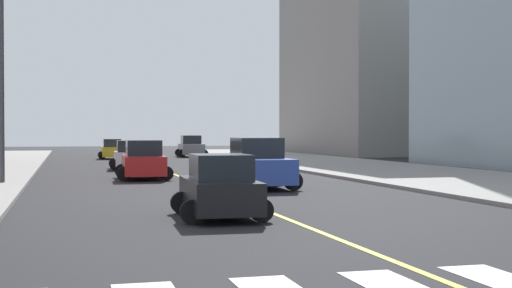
% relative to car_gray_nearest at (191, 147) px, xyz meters
% --- Properties ---
extents(lane_divider_paint, '(0.16, 80.00, 0.01)m').
position_rel_car_gray_nearest_xyz_m(lane_divider_paint, '(-5.42, -19.79, -0.91)').
color(lane_divider_paint, yellow).
rests_on(lane_divider_paint, ground).
extents(parking_garage_concrete, '(18.00, 24.00, 25.59)m').
position_rel_car_gray_nearest_xyz_m(parking_garage_concrete, '(22.61, 5.33, 11.88)').
color(parking_garage_concrete, gray).
rests_on(parking_garage_concrete, ground).
extents(car_gray_nearest, '(2.86, 4.46, 1.95)m').
position_rel_car_gray_nearest_xyz_m(car_gray_nearest, '(0.00, 0.00, 0.00)').
color(car_gray_nearest, slate).
rests_on(car_gray_nearest, ground).
extents(car_black_second, '(2.48, 3.87, 1.70)m').
position_rel_car_gray_nearest_xyz_m(car_black_second, '(-7.08, -46.10, -0.12)').
color(car_black_second, black).
rests_on(car_black_second, ground).
extents(car_blue_third, '(2.92, 4.62, 2.04)m').
position_rel_car_gray_nearest_xyz_m(car_blue_third, '(-3.51, -36.67, 0.04)').
color(car_blue_third, '#2D479E').
rests_on(car_blue_third, ground).
extents(car_red_fourth, '(2.73, 4.28, 1.88)m').
position_rel_car_gray_nearest_xyz_m(car_red_fourth, '(-7.43, -29.99, -0.03)').
color(car_red_fourth, red).
rests_on(car_red_fourth, ground).
extents(car_yellow_fifth, '(2.39, 3.79, 1.68)m').
position_rel_car_gray_nearest_xyz_m(car_yellow_fifth, '(-7.30, -3.27, -0.13)').
color(car_yellow_fifth, gold).
rests_on(car_yellow_fifth, ground).
extents(car_white_sixth, '(2.54, 3.98, 1.76)m').
position_rel_car_gray_nearest_xyz_m(car_white_sixth, '(-7.29, -20.55, -0.09)').
color(car_white_sixth, silver).
rests_on(car_white_sixth, ground).
extents(street_lamp, '(0.44, 0.44, 8.34)m').
position_rel_car_gray_nearest_xyz_m(street_lamp, '(-13.64, -32.69, 4.09)').
color(street_lamp, '#38383D').
rests_on(street_lamp, sidewalk_kerb_west).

